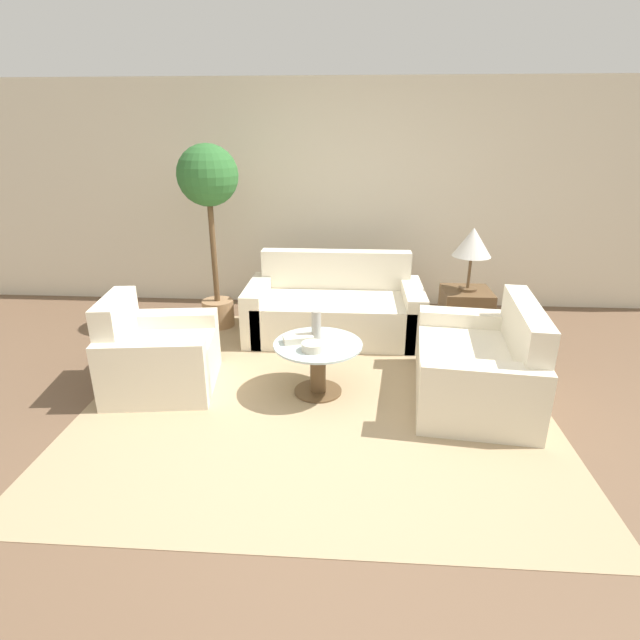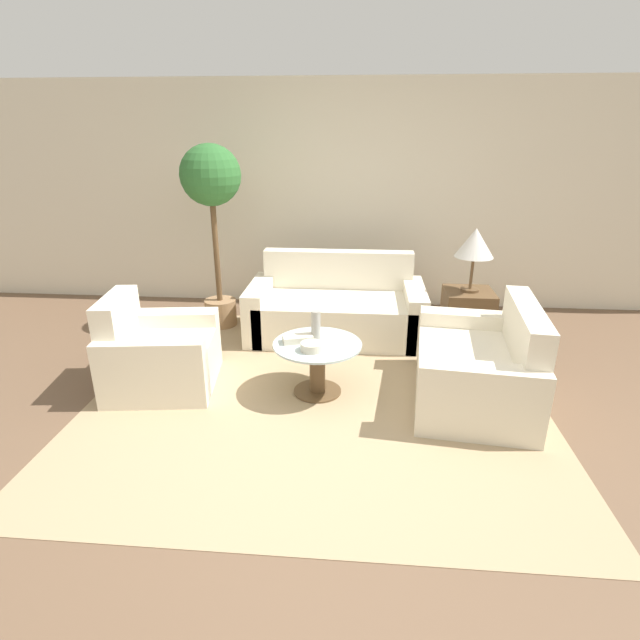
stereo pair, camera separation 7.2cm
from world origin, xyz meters
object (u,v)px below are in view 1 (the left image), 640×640
(sofa_main, at_px, (335,309))
(table_lamp, at_px, (473,243))
(loveseat, at_px, (483,368))
(potted_plant, at_px, (209,195))
(armchair, at_px, (155,357))
(vase, at_px, (316,325))
(bowl, at_px, (313,347))
(book_stack, at_px, (298,339))
(coffee_table, at_px, (318,361))

(sofa_main, relative_size, table_lamp, 2.90)
(loveseat, height_order, potted_plant, potted_plant)
(armchair, height_order, vase, armchair)
(armchair, distance_m, loveseat, 2.69)
(loveseat, relative_size, vase, 5.60)
(potted_plant, xyz_separation_m, vase, (1.19, -1.35, -0.85))
(bowl, height_order, book_stack, bowl)
(sofa_main, distance_m, coffee_table, 1.31)
(armchair, distance_m, vase, 1.38)
(coffee_table, xyz_separation_m, table_lamp, (1.41, 1.17, 0.74))
(sofa_main, height_order, table_lamp, table_lamp)
(loveseat, relative_size, book_stack, 5.25)
(loveseat, distance_m, potted_plant, 3.13)
(vase, relative_size, book_stack, 0.94)
(table_lamp, distance_m, book_stack, 2.03)
(armchair, relative_size, book_stack, 3.63)
(table_lamp, relative_size, bowl, 3.58)
(coffee_table, relative_size, potted_plant, 0.37)
(coffee_table, height_order, book_stack, book_stack)
(armchair, bearing_deg, book_stack, -97.31)
(potted_plant, bearing_deg, book_stack, -53.56)
(book_stack, bearing_deg, loveseat, -17.84)
(loveseat, distance_m, coffee_table, 1.32)
(bowl, bearing_deg, potted_plant, 126.74)
(vase, distance_m, book_stack, 0.18)
(book_stack, bearing_deg, table_lamp, 19.34)
(loveseat, height_order, table_lamp, table_lamp)
(bowl, bearing_deg, table_lamp, 42.34)
(coffee_table, height_order, bowl, bowl)
(coffee_table, height_order, potted_plant, potted_plant)
(coffee_table, bearing_deg, bowl, -102.39)
(loveseat, bearing_deg, potted_plant, -113.32)
(loveseat, relative_size, potted_plant, 0.72)
(potted_plant, relative_size, book_stack, 7.33)
(armchair, height_order, potted_plant, potted_plant)
(loveseat, xyz_separation_m, vase, (-1.34, 0.09, 0.30))
(bowl, bearing_deg, book_stack, 129.36)
(loveseat, relative_size, coffee_table, 1.92)
(vase, bearing_deg, sofa_main, 85.21)
(table_lamp, bearing_deg, armchair, -157.38)
(armchair, height_order, book_stack, armchair)
(sofa_main, distance_m, loveseat, 1.81)
(coffee_table, bearing_deg, table_lamp, 39.70)
(table_lamp, bearing_deg, book_stack, -143.61)
(loveseat, height_order, bowl, loveseat)
(armchair, bearing_deg, potted_plant, -13.73)
(loveseat, distance_m, book_stack, 1.50)
(potted_plant, bearing_deg, coffee_table, -49.88)
(potted_plant, distance_m, book_stack, 2.01)
(sofa_main, distance_m, armchair, 1.95)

